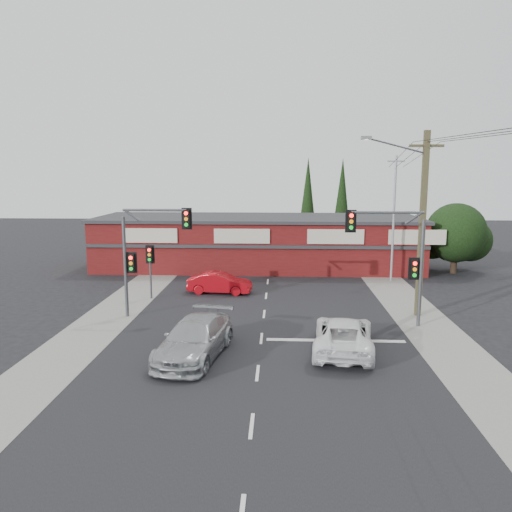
{
  "coord_description": "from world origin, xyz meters",
  "views": [
    {
      "loc": [
        0.82,
        -24.12,
        7.82
      ],
      "look_at": [
        -0.46,
        3.0,
        3.26
      ],
      "focal_mm": 35.0,
      "sensor_mm": 36.0,
      "label": 1
    }
  ],
  "objects_px": {
    "silver_suv": "(195,339)",
    "utility_pole": "(420,218)",
    "white_suv": "(343,335)",
    "red_sedan": "(220,283)",
    "shop_building": "(258,242)"
  },
  "relations": [
    {
      "from": "white_suv",
      "to": "silver_suv",
      "type": "height_order",
      "value": "silver_suv"
    },
    {
      "from": "shop_building",
      "to": "utility_pole",
      "type": "xyz_separation_m",
      "value": [
        9.36,
        -14.0,
        3.26
      ]
    },
    {
      "from": "silver_suv",
      "to": "red_sedan",
      "type": "xyz_separation_m",
      "value": [
        -0.31,
        11.48,
        -0.14
      ]
    },
    {
      "from": "white_suv",
      "to": "red_sedan",
      "type": "xyz_separation_m",
      "value": [
        -6.74,
        10.41,
        -0.07
      ]
    },
    {
      "from": "white_suv",
      "to": "red_sedan",
      "type": "bearing_deg",
      "value": -49.99
    },
    {
      "from": "red_sedan",
      "to": "white_suv",
      "type": "bearing_deg",
      "value": -141.73
    },
    {
      "from": "silver_suv",
      "to": "utility_pole",
      "type": "bearing_deg",
      "value": 41.58
    },
    {
      "from": "silver_suv",
      "to": "red_sedan",
      "type": "distance_m",
      "value": 11.49
    },
    {
      "from": "white_suv",
      "to": "red_sedan",
      "type": "height_order",
      "value": "white_suv"
    },
    {
      "from": "red_sedan",
      "to": "shop_building",
      "type": "xyz_separation_m",
      "value": [
        2.06,
        9.39,
        1.45
      ]
    },
    {
      "from": "white_suv",
      "to": "red_sedan",
      "type": "distance_m",
      "value": 12.4
    },
    {
      "from": "white_suv",
      "to": "red_sedan",
      "type": "relative_size",
      "value": 1.3
    },
    {
      "from": "red_sedan",
      "to": "shop_building",
      "type": "relative_size",
      "value": 0.15
    },
    {
      "from": "white_suv",
      "to": "utility_pole",
      "type": "height_order",
      "value": "utility_pole"
    },
    {
      "from": "red_sedan",
      "to": "utility_pole",
      "type": "xyz_separation_m",
      "value": [
        11.42,
        -4.6,
        4.71
      ]
    }
  ]
}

